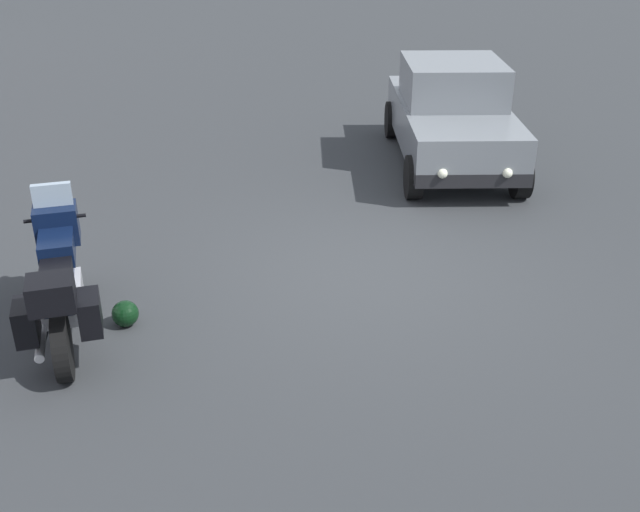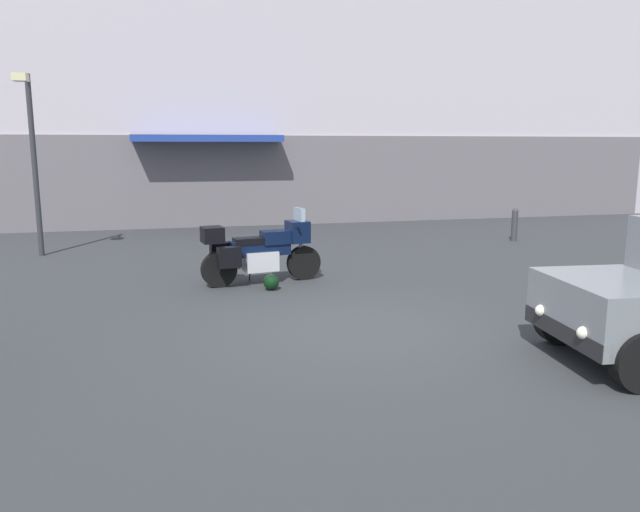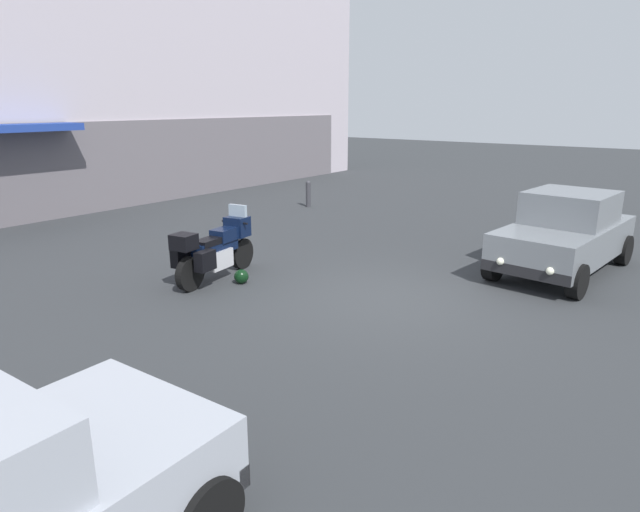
% 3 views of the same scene
% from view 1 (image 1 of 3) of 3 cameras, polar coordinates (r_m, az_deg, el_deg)
% --- Properties ---
extents(ground_plane, '(80.00, 80.00, 0.00)m').
position_cam_1_polar(ground_plane, '(8.98, 3.21, -1.19)').
color(ground_plane, '#2D3033').
extents(motorcycle, '(2.25, 0.92, 1.36)m').
position_cam_1_polar(motorcycle, '(7.90, -19.11, -1.80)').
color(motorcycle, black).
rests_on(motorcycle, ground).
extents(helmet, '(0.28, 0.28, 0.28)m').
position_cam_1_polar(helmet, '(8.11, -14.51, -4.24)').
color(helmet, black).
rests_on(helmet, ground).
extents(car_hatchback_near, '(3.98, 2.11, 1.64)m').
position_cam_1_polar(car_hatchback_near, '(12.41, 9.93, 10.46)').
color(car_hatchback_near, slate).
rests_on(car_hatchback_near, ground).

